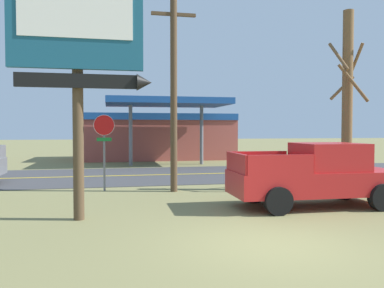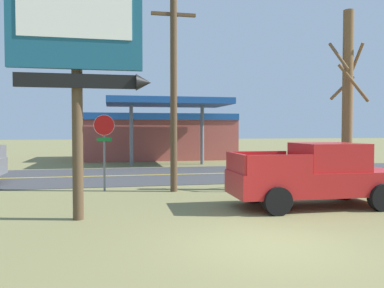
{
  "view_description": "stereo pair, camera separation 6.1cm",
  "coord_description": "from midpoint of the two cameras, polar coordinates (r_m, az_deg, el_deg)",
  "views": [
    {
      "loc": [
        -3.27,
        -7.6,
        2.39
      ],
      "look_at": [
        0.0,
        8.0,
        1.8
      ],
      "focal_mm": 37.3,
      "sensor_mm": 36.0,
      "label": 1
    },
    {
      "loc": [
        -3.21,
        -7.61,
        2.39
      ],
      "look_at": [
        0.0,
        8.0,
        1.8
      ],
      "focal_mm": 37.3,
      "sensor_mm": 36.0,
      "label": 2
    }
  ],
  "objects": [
    {
      "name": "road_centre_line",
      "position": [
        20.99,
        -2.68,
        -4.36
      ],
      "size": [
        126.0,
        0.2,
        0.01
      ],
      "primitive_type": "cube",
      "color": "gold",
      "rests_on": "road_asphalt"
    },
    {
      "name": "ground_plane",
      "position": [
        8.6,
        11.35,
        -14.04
      ],
      "size": [
        180.0,
        180.0,
        0.0
      ],
      "primitive_type": "plane",
      "color": "olive"
    },
    {
      "name": "utility_pole",
      "position": [
        15.37,
        -2.53,
        9.29
      ],
      "size": [
        1.89,
        0.26,
        8.04
      ],
      "color": "brown",
      "rests_on": "ground"
    },
    {
      "name": "gas_station",
      "position": [
        32.36,
        -4.89,
        1.31
      ],
      "size": [
        12.0,
        11.5,
        4.4
      ],
      "color": "#A84C42",
      "rests_on": "ground"
    },
    {
      "name": "road_asphalt",
      "position": [
        20.99,
        -2.68,
        -4.39
      ],
      "size": [
        140.0,
        8.0,
        0.02
      ],
      "primitive_type": "cube",
      "color": "#3D3D3F",
      "rests_on": "ground"
    },
    {
      "name": "stop_sign",
      "position": [
        15.71,
        -12.34,
        0.74
      ],
      "size": [
        0.8,
        0.08,
        2.95
      ],
      "color": "slate",
      "rests_on": "ground"
    },
    {
      "name": "bare_tree",
      "position": [
        16.69,
        21.45,
        6.03
      ],
      "size": [
        1.27,
        1.3,
        6.98
      ],
      "color": "brown",
      "rests_on": "ground"
    },
    {
      "name": "motel_sign",
      "position": [
        10.94,
        -15.73,
        13.1
      ],
      "size": [
        3.61,
        0.54,
        6.51
      ],
      "color": "brown",
      "rests_on": "ground"
    },
    {
      "name": "pickup_red_parked_on_lawn",
      "position": [
        12.92,
        17.51,
        -4.32
      ],
      "size": [
        5.24,
        2.32,
        1.96
      ],
      "color": "red",
      "rests_on": "ground"
    }
  ]
}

